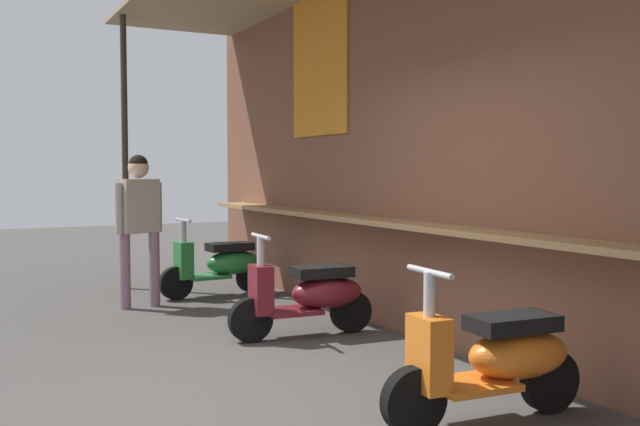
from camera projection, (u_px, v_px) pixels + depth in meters
name	position (u px, v px, depth m)	size (l,w,h in m)	color
ground_plane	(255.00, 390.00, 4.97)	(32.05, 32.05, 0.00)	#474442
market_stall_facade	(473.00, 107.00, 5.73)	(11.45, 2.09, 3.79)	brown
scooter_green	(221.00, 264.00, 8.76)	(0.48, 1.40, 0.97)	#237533
scooter_maroon	(310.00, 295.00, 6.59)	(0.49, 1.40, 0.97)	maroon
scooter_orange	(496.00, 359.00, 4.34)	(0.49, 1.40, 0.97)	orange
shopper_browsing	(139.00, 213.00, 7.94)	(0.32, 0.56, 1.72)	gray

